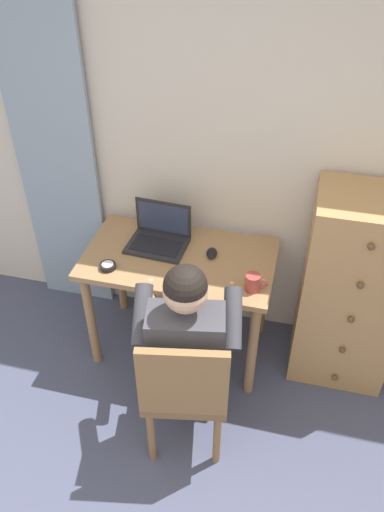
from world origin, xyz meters
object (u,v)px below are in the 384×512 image
object	(u,v)px
computer_mouse	(212,253)
chair	(185,387)
dresser	(351,290)
desk_clock	(108,266)
person_seated	(187,334)
coffee_mug	(253,283)
laptop	(159,236)
desk	(180,272)

from	to	relation	value
computer_mouse	chair	bearing A→B (deg)	-94.33
dresser	computer_mouse	xyz separation A→B (m)	(-0.80, -0.04, 0.15)
desk_clock	person_seated	bearing A→B (deg)	-30.45
computer_mouse	coffee_mug	world-z (taller)	coffee_mug
desk_clock	coffee_mug	xyz separation A→B (m)	(0.81, 0.02, 0.03)
chair	coffee_mug	bearing A→B (deg)	64.76
person_seated	coffee_mug	world-z (taller)	person_seated
computer_mouse	desk_clock	xyz separation A→B (m)	(-0.54, -0.25, -0.00)
person_seated	laptop	bearing A→B (deg)	118.06
dresser	desk_clock	xyz separation A→B (m)	(-1.34, -0.29, 0.15)
laptop	desk_clock	bearing A→B (deg)	-126.06
dresser	laptop	xyz separation A→B (m)	(-1.13, -0.00, 0.19)
desk	dresser	xyz separation A→B (m)	(0.98, 0.10, -0.02)
laptop	desk_clock	xyz separation A→B (m)	(-0.21, -0.29, -0.04)
chair	desk	bearing A→B (deg)	106.69
desk	computer_mouse	size ratio (longest dim) A/B	10.92
chair	desk_clock	bearing A→B (deg)	138.78
laptop	person_seated	bearing A→B (deg)	-61.94
desk_clock	desk	bearing A→B (deg)	28.58
desk_clock	computer_mouse	bearing A→B (deg)	24.93
chair	person_seated	size ratio (longest dim) A/B	0.74
chair	person_seated	distance (m)	0.26
chair	computer_mouse	world-z (taller)	chair
dresser	person_seated	bearing A→B (deg)	-142.98
desk	computer_mouse	xyz separation A→B (m)	(0.18, 0.05, 0.14)
desk_clock	dresser	bearing A→B (deg)	12.32
desk	computer_mouse	bearing A→B (deg)	16.95
desk	desk_clock	xyz separation A→B (m)	(-0.36, -0.20, 0.14)
coffee_mug	desk_clock	bearing A→B (deg)	-178.67
dresser	chair	world-z (taller)	dresser
dresser	desk_clock	size ratio (longest dim) A/B	13.64
chair	computer_mouse	size ratio (longest dim) A/B	8.89
dresser	computer_mouse	distance (m)	0.82
dresser	laptop	bearing A→B (deg)	-179.92
desk	computer_mouse	distance (m)	0.23
person_seated	desk_clock	size ratio (longest dim) A/B	13.41
dresser	coffee_mug	xyz separation A→B (m)	(-0.53, -0.27, 0.18)
desk	chair	size ratio (longest dim) A/B	1.23
person_seated	computer_mouse	bearing A→B (deg)	89.78
person_seated	laptop	distance (m)	0.70
dresser	person_seated	distance (m)	1.01
desk	laptop	xyz separation A→B (m)	(-0.15, 0.10, 0.17)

